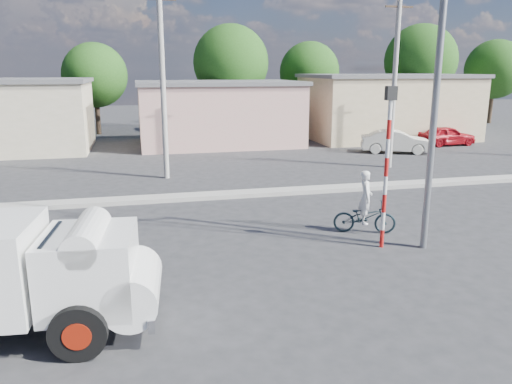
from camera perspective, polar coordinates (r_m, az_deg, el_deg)
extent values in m
plane|color=#2B2B2D|center=(11.84, 3.46, -9.97)|extent=(120.00, 120.00, 0.00)
cube|color=#99968E|center=(19.21, -3.45, -0.31)|extent=(40.00, 0.80, 0.16)
cylinder|color=black|center=(9.18, -19.62, -14.88)|extent=(1.00, 0.37, 0.98)
cylinder|color=#A31E0B|center=(9.18, -19.62, -14.88)|extent=(0.51, 0.36, 0.48)
cylinder|color=black|center=(10.82, -17.76, -10.19)|extent=(1.00, 0.37, 0.98)
cylinder|color=#A31E0B|center=(10.82, -17.76, -10.19)|extent=(0.51, 0.36, 0.48)
cube|color=white|center=(9.68, -18.43, -8.32)|extent=(1.75, 1.95, 1.38)
cylinder|color=white|center=(9.72, -13.79, -10.44)|extent=(1.13, 1.90, 0.98)
cylinder|color=white|center=(9.47, -18.71, -4.83)|extent=(0.78, 1.87, 0.62)
cube|color=silver|center=(9.84, -11.57, -12.29)|extent=(0.29, 1.91, 0.25)
cube|color=black|center=(9.67, -22.25, -6.14)|extent=(0.20, 1.51, 0.62)
imported|color=black|center=(15.25, 12.30, -2.82)|extent=(1.94, 1.21, 0.96)
imported|color=white|center=(15.16, 12.36, -1.68)|extent=(0.55, 0.68, 1.60)
imported|color=silver|center=(30.39, 15.72, 5.57)|extent=(4.26, 2.82, 1.33)
imported|color=#AF101A|center=(34.45, 20.96, 6.04)|extent=(3.75, 1.66, 1.25)
cylinder|color=red|center=(14.21, 14.18, -5.16)|extent=(0.11, 0.11, 0.50)
cylinder|color=white|center=(14.05, 14.30, -3.23)|extent=(0.11, 0.11, 0.50)
cylinder|color=red|center=(13.92, 14.43, -1.27)|extent=(0.11, 0.11, 0.50)
cylinder|color=white|center=(13.80, 14.55, 0.74)|extent=(0.11, 0.11, 0.50)
cylinder|color=red|center=(13.70, 14.68, 2.78)|extent=(0.11, 0.11, 0.50)
cylinder|color=white|center=(13.62, 14.80, 4.84)|extent=(0.11, 0.11, 0.50)
cylinder|color=red|center=(13.55, 14.94, 6.93)|extent=(0.11, 0.11, 0.50)
cylinder|color=white|center=(13.50, 15.07, 9.03)|extent=(0.11, 0.11, 0.50)
cube|color=black|center=(13.48, 15.18, 10.85)|extent=(0.28, 0.18, 0.36)
cylinder|color=slate|center=(13.77, 19.99, 11.90)|extent=(0.18, 0.18, 9.00)
cube|color=#D29691|center=(32.89, -4.34, 8.81)|extent=(10.00, 7.00, 3.80)
cube|color=#59595B|center=(32.77, -4.41, 12.33)|extent=(10.30, 7.30, 0.24)
cube|color=tan|center=(36.73, 14.72, 9.24)|extent=(11.00, 7.00, 4.20)
cube|color=#59595B|center=(36.64, 14.93, 12.70)|extent=(11.30, 7.30, 0.24)
cylinder|color=#38281E|center=(39.57, -17.67, 8.82)|extent=(0.36, 0.36, 3.47)
sphere|color=#2A5E1C|center=(39.45, -17.95, 12.58)|extent=(4.71, 4.71, 4.71)
cylinder|color=#38281E|center=(39.11, -2.84, 9.93)|extent=(0.36, 0.36, 4.20)
sphere|color=#2A5E1C|center=(39.02, -2.90, 14.55)|extent=(5.70, 5.70, 5.70)
cylinder|color=#38281E|center=(42.88, 6.02, 9.84)|extent=(0.36, 0.36, 3.64)
sphere|color=#2A5E1C|center=(42.77, 6.12, 13.49)|extent=(4.94, 4.94, 4.94)
cylinder|color=#38281E|center=(44.89, 17.98, 9.90)|extent=(0.36, 0.36, 4.37)
sphere|color=#2A5E1C|center=(44.82, 18.30, 14.07)|extent=(5.93, 5.93, 5.93)
cylinder|color=#38281E|center=(50.30, 25.29, 9.29)|extent=(0.36, 0.36, 3.81)
sphere|color=#2A5E1C|center=(50.21, 25.63, 12.53)|extent=(5.17, 5.17, 5.17)
cylinder|color=#99968E|center=(22.39, -10.59, 11.65)|extent=(0.24, 0.24, 8.00)
cylinder|color=#99968E|center=(25.47, 15.51, 11.63)|extent=(0.24, 0.24, 8.00)
cube|color=#38281E|center=(25.62, 16.05, 19.69)|extent=(1.40, 0.08, 0.08)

